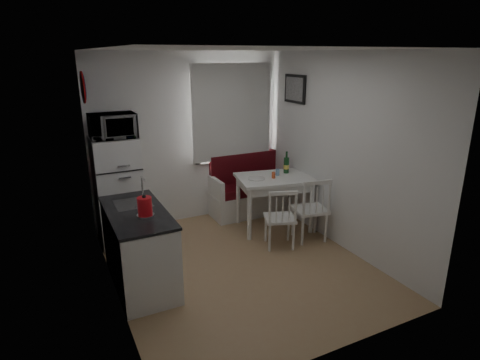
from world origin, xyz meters
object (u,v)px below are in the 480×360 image
at_px(kitchen_counter, 139,247).
at_px(kettle, 145,206).
at_px(chair_right, 315,203).
at_px(fridge, 118,191).
at_px(wine_bottle, 286,162).
at_px(dining_table, 274,183).
at_px(chair_left, 284,212).
at_px(bench, 252,194).
at_px(microwave, 113,126).

relative_size(kitchen_counter, kettle, 5.44).
bearing_deg(chair_right, kettle, -163.70).
xyz_separation_m(fridge, wine_bottle, (2.43, -0.49, 0.23)).
distance_m(dining_table, chair_left, 0.73).
bearing_deg(kitchen_counter, dining_table, 16.77).
distance_m(kettle, wine_bottle, 2.60).
xyz_separation_m(kitchen_counter, fridge, (0.02, 1.24, 0.29)).
height_order(bench, fridge, fridge).
bearing_deg(kettle, chair_right, 5.37).
height_order(bench, dining_table, bench).
distance_m(bench, microwave, 2.54).
bearing_deg(dining_table, wine_bottle, 32.20).
height_order(bench, kettle, kettle).
distance_m(kitchen_counter, wine_bottle, 2.62).
distance_m(chair_left, chair_right, 0.50).
height_order(chair_right, kettle, kettle).
height_order(kitchen_counter, chair_right, kitchen_counter).
bearing_deg(microwave, fridge, 90.00).
xyz_separation_m(microwave, kettle, (0.03, -1.43, -0.63)).
relative_size(microwave, wine_bottle, 1.75).
bearing_deg(kitchen_counter, wine_bottle, 17.20).
bearing_deg(kettle, dining_table, 22.64).
bearing_deg(bench, chair_left, -100.08).
height_order(chair_left, microwave, microwave).
bearing_deg(microwave, chair_left, -31.96).
height_order(dining_table, chair_right, chair_right).
height_order(microwave, wine_bottle, microwave).
bearing_deg(fridge, bench, 2.98).
bearing_deg(chair_right, bench, 111.68).
bearing_deg(kettle, bench, 36.78).
height_order(bench, wine_bottle, wine_bottle).
distance_m(dining_table, wine_bottle, 0.38).
distance_m(kitchen_counter, chair_right, 2.44).
relative_size(dining_table, chair_right, 2.38).
bearing_deg(kitchen_counter, kettle, -77.95).
relative_size(fridge, wine_bottle, 4.47).
distance_m(bench, fridge, 2.20).
height_order(dining_table, fridge, fridge).
bearing_deg(wine_bottle, bench, 114.66).
relative_size(kitchen_counter, wine_bottle, 3.95).
bearing_deg(chair_right, microwave, 164.46).
relative_size(chair_right, kettle, 2.10).
relative_size(bench, chair_right, 2.72).
xyz_separation_m(bench, chair_right, (0.26, -1.36, 0.25)).
relative_size(chair_left, chair_right, 1.00).
height_order(kettle, wine_bottle, wine_bottle).
bearing_deg(microwave, kitchen_counter, -90.94).
relative_size(bench, dining_table, 1.15).
height_order(kitchen_counter, kettle, kitchen_counter).
relative_size(fridge, microwave, 2.55).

